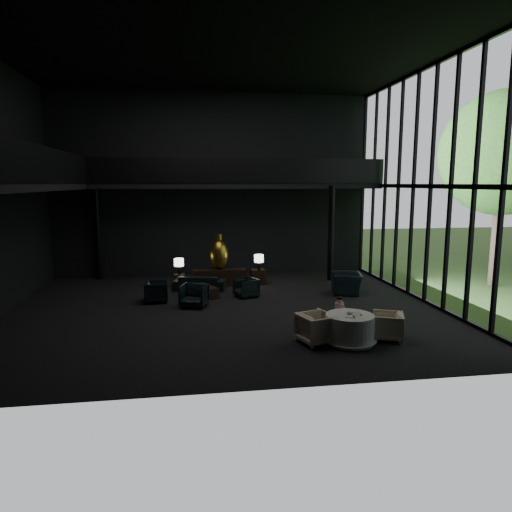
{
  "coord_description": "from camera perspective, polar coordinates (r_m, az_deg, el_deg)",
  "views": [
    {
      "loc": [
        -1.18,
        -14.47,
        4.09
      ],
      "look_at": [
        1.07,
        0.5,
        1.68
      ],
      "focal_mm": 32.0,
      "sensor_mm": 36.0,
      "label": 1
    }
  ],
  "objects": [
    {
      "name": "wall_front",
      "position": [
        8.55,
        -0.64,
        8.43
      ],
      "size": [
        14.0,
        0.04,
        8.0
      ],
      "primitive_type": "cube",
      "color": "black",
      "rests_on": "ground"
    },
    {
      "name": "ceiling",
      "position": [
        15.03,
        -4.12,
        24.1
      ],
      "size": [
        14.0,
        12.0,
        0.02
      ],
      "primitive_type": "cube",
      "color": "black",
      "rests_on": "ground"
    },
    {
      "name": "saucer",
      "position": [
        12.07,
        12.57,
        -7.21
      ],
      "size": [
        0.19,
        0.19,
        0.01
      ],
      "primitive_type": "cylinder",
      "rotation": [
        0.0,
        0.0,
        -0.26
      ],
      "color": "white",
      "rests_on": "dining_table"
    },
    {
      "name": "cream_pot",
      "position": [
        11.82,
        12.15,
        -7.4
      ],
      "size": [
        0.08,
        0.08,
        0.07
      ],
      "primitive_type": "cylinder",
      "rotation": [
        0.0,
        0.0,
        -0.3
      ],
      "color": "#99999E",
      "rests_on": "dining_table"
    },
    {
      "name": "plate_a",
      "position": [
        11.88,
        11.62,
        -7.44
      ],
      "size": [
        0.27,
        0.27,
        0.01
      ],
      "primitive_type": "cylinder",
      "rotation": [
        0.0,
        0.0,
        -0.32
      ],
      "color": "white",
      "rests_on": "dining_table"
    },
    {
      "name": "child",
      "position": [
        12.96,
        10.38,
        -6.17
      ],
      "size": [
        0.26,
        0.26,
        0.55
      ],
      "rotation": [
        0.0,
        0.0,
        3.14
      ],
      "color": "pink",
      "rests_on": "dining_chair_north"
    },
    {
      "name": "railing_left",
      "position": [
        14.97,
        -23.73,
        10.25
      ],
      "size": [
        0.06,
        12.0,
        1.0
      ],
      "primitive_type": "cube",
      "color": "black",
      "rests_on": "mezzanine_left"
    },
    {
      "name": "floor",
      "position": [
        15.08,
        -3.77,
        -6.71
      ],
      "size": [
        14.0,
        12.0,
        0.02
      ],
      "primitive_type": "cube",
      "color": "black",
      "rests_on": "ground"
    },
    {
      "name": "cereal_bowl",
      "position": [
        12.11,
        11.65,
        -6.95
      ],
      "size": [
        0.17,
        0.17,
        0.09
      ],
      "primitive_type": "ellipsoid",
      "color": "white",
      "rests_on": "dining_table"
    },
    {
      "name": "coffee_table",
      "position": [
        16.61,
        -6.63,
        -4.58
      ],
      "size": [
        1.15,
        1.15,
        0.39
      ],
      "primitive_type": "cube",
      "rotation": [
        0.0,
        0.0,
        0.43
      ],
      "color": "black",
      "rests_on": "floor"
    },
    {
      "name": "lounge_armchair_south",
      "position": [
        15.41,
        -7.76,
        -4.65
      ],
      "size": [
        1.12,
        1.08,
        0.92
      ],
      "primitive_type": "imported",
      "rotation": [
        0.0,
        0.0,
        -0.32
      ],
      "color": "black",
      "rests_on": "floor"
    },
    {
      "name": "wall_back",
      "position": [
        20.5,
        -5.31,
        8.76
      ],
      "size": [
        14.0,
        0.04,
        8.0
      ],
      "primitive_type": "cube",
      "color": "black",
      "rests_on": "ground"
    },
    {
      "name": "dining_chair_west",
      "position": [
        12.0,
        7.54,
        -8.54
      ],
      "size": [
        1.12,
        1.16,
        0.96
      ],
      "primitive_type": "imported",
      "rotation": [
        0.0,
        0.0,
        1.88
      ],
      "color": "beige",
      "rests_on": "floor"
    },
    {
      "name": "curtain_wall",
      "position": [
        16.59,
        21.01,
        8.14
      ],
      "size": [
        0.2,
        12.0,
        8.0
      ],
      "primitive_type": null,
      "color": "black",
      "rests_on": "ground"
    },
    {
      "name": "side_table_right",
      "position": [
        18.76,
        0.27,
        -2.59
      ],
      "size": [
        0.56,
        0.56,
        0.61
      ],
      "primitive_type": "cube",
      "color": "black",
      "rests_on": "floor"
    },
    {
      "name": "coffee_cup",
      "position": [
        12.05,
        13.01,
        -7.09
      ],
      "size": [
        0.09,
        0.09,
        0.05
      ],
      "primitive_type": "cylinder",
      "rotation": [
        0.0,
        0.0,
        0.27
      ],
      "color": "white",
      "rests_on": "saucer"
    },
    {
      "name": "window_armchair",
      "position": [
        17.43,
        11.29,
        -2.76
      ],
      "size": [
        1.12,
        1.47,
        1.15
      ],
      "primitive_type": "imported",
      "rotation": [
        0.0,
        0.0,
        -1.79
      ],
      "color": "black",
      "rests_on": "floor"
    },
    {
      "name": "mezzanine_left",
      "position": [
        15.25,
        -27.25,
        7.72
      ],
      "size": [
        2.0,
        12.0,
        0.25
      ],
      "primitive_type": "cube",
      "color": "black",
      "rests_on": "wall_left"
    },
    {
      "name": "mezzanine_back",
      "position": [
        19.59,
        -2.19,
        8.78
      ],
      "size": [
        12.0,
        2.0,
        0.25
      ],
      "primitive_type": "cube",
      "color": "black",
      "rests_on": "wall_back"
    },
    {
      "name": "table_lamp_right",
      "position": [
        18.42,
        0.37,
        -0.39
      ],
      "size": [
        0.38,
        0.38,
        0.64
      ],
      "color": "black",
      "rests_on": "side_table_right"
    },
    {
      "name": "sofa",
      "position": [
        17.84,
        -7.1,
        -3.07
      ],
      "size": [
        1.94,
        0.92,
        0.73
      ],
      "primitive_type": "imported",
      "rotation": [
        0.0,
        0.0,
        2.93
      ],
      "color": "black",
      "rests_on": "floor"
    },
    {
      "name": "console",
      "position": [
        18.46,
        -4.59,
        -2.71
      ],
      "size": [
        2.12,
        0.48,
        0.68
      ],
      "primitive_type": "cube",
      "color": "black",
      "rests_on": "floor"
    },
    {
      "name": "column_ne",
      "position": [
        19.52,
        9.35,
        2.79
      ],
      "size": [
        0.24,
        0.24,
        4.0
      ],
      "primitive_type": "cylinder",
      "color": "black",
      "rests_on": "floor"
    },
    {
      "name": "column_nw",
      "position": [
        20.63,
        -19.2,
        2.73
      ],
      "size": [
        0.24,
        0.24,
        4.0
      ],
      "primitive_type": "cylinder",
      "color": "black",
      "rests_on": "floor"
    },
    {
      "name": "dining_chair_north",
      "position": [
        12.93,
        9.79,
        -7.84
      ],
      "size": [
        0.88,
        0.86,
        0.73
      ],
      "primitive_type": "imported",
      "rotation": [
        0.0,
        0.0,
        3.47
      ],
      "color": "beige",
      "rests_on": "floor"
    },
    {
      "name": "lounge_armchair_east",
      "position": [
        16.61,
        -1.26,
        -3.88
      ],
      "size": [
        0.9,
        0.92,
        0.75
      ],
      "primitive_type": "imported",
      "rotation": [
        0.0,
        0.0,
        -1.2
      ],
      "color": "black",
      "rests_on": "floor"
    },
    {
      "name": "table_lamp_left",
      "position": [
        18.41,
        -9.62,
        -0.87
      ],
      "size": [
        0.38,
        0.38,
        0.64
      ],
      "color": "black",
      "rests_on": "side_table_left"
    },
    {
      "name": "side_table_left",
      "position": [
        18.56,
        -9.56,
        -3.01
      ],
      "size": [
        0.46,
        0.46,
        0.5
      ],
      "primitive_type": "cube",
      "color": "black",
      "rests_on": "floor"
    },
    {
      "name": "dining_chair_east",
      "position": [
        12.68,
        16.12,
        -8.2
      ],
      "size": [
        0.99,
        1.02,
        0.82
      ],
      "primitive_type": "imported",
      "rotation": [
        0.0,
        0.0,
        -1.96
      ],
      "color": "beige",
      "rests_on": "floor"
    },
    {
      "name": "bronze_urn",
      "position": [
        18.4,
        -4.66,
        0.24
      ],
      "size": [
        0.76,
        0.76,
        1.41
      ],
      "color": "#AE7140",
      "rests_on": "console"
    },
    {
      "name": "tree_near",
      "position": [
        20.51,
        28.48,
        11.18
      ],
      "size": [
        4.8,
        4.8,
        7.65
      ],
      "color": "#382D23",
      "rests_on": "garden_ground"
    },
    {
      "name": "plate_b",
      "position": [
        12.33,
        12.57,
        -6.86
      ],
      "size": [
        0.23,
        0.23,
        0.01
      ],
      "primitive_type": "cylinder",
      "rotation": [
        0.0,
        0.0,
        0.06
      ],
      "color": "white",
      "rests_on": "dining_table"
    },
    {
      "name": "lounge_armchair_west",
      "position": [
        16.28,
        -12.39,
        -4.18
      ],
      "size": [
        0.83,
        0.88,
        0.85
      ],
      "primitive_type": "imported",
      "rotation": [
        0.0,
        0.0,
        1.64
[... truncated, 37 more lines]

